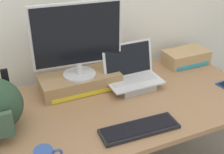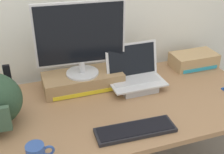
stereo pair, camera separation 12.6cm
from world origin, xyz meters
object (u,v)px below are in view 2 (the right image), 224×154
at_px(toner_box_yellow, 83,81).
at_px(coffee_mug, 37,154).
at_px(toner_box_cyan, 194,60).
at_px(desktop_monitor, 81,39).
at_px(open_laptop, 135,79).
at_px(external_keyboard, 135,130).

relative_size(toner_box_yellow, coffee_mug, 3.97).
distance_m(toner_box_yellow, toner_box_cyan, 0.83).
bearing_deg(toner_box_yellow, desktop_monitor, -95.99).
height_order(open_laptop, coffee_mug, open_laptop).
xyz_separation_m(external_keyboard, coffee_mug, (-0.49, -0.06, 0.04)).
xyz_separation_m(toner_box_yellow, desktop_monitor, (-0.00, -0.00, 0.28)).
xyz_separation_m(coffee_mug, toner_box_cyan, (1.18, 0.60, -0.00)).
bearing_deg(desktop_monitor, toner_box_cyan, 6.64).
relative_size(desktop_monitor, external_keyboard, 1.29).
relative_size(open_laptop, external_keyboard, 0.83).
height_order(toner_box_yellow, toner_box_cyan, toner_box_cyan).
xyz_separation_m(toner_box_yellow, toner_box_cyan, (0.83, 0.03, 0.00)).
height_order(coffee_mug, toner_box_cyan, same).
distance_m(desktop_monitor, open_laptop, 0.43).
height_order(desktop_monitor, external_keyboard, desktop_monitor).
relative_size(toner_box_yellow, external_keyboard, 1.19).
distance_m(toner_box_yellow, open_laptop, 0.33).
bearing_deg(external_keyboard, toner_box_cyan, 41.09).
bearing_deg(toner_box_yellow, toner_box_cyan, 2.17).
bearing_deg(coffee_mug, desktop_monitor, 58.40).
distance_m(coffee_mug, toner_box_cyan, 1.32).
distance_m(toner_box_yellow, desktop_monitor, 0.28).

